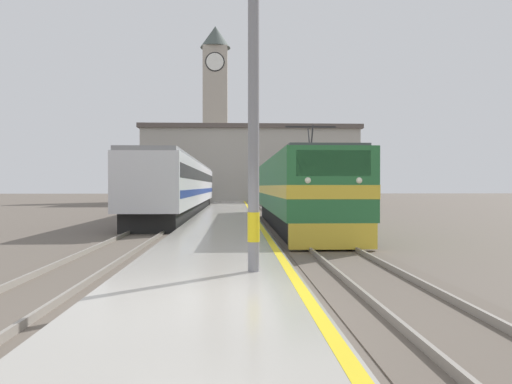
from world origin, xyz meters
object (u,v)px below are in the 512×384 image
catenary_mast (260,62)px  clock_tower (215,108)px  locomotive_train (296,191)px  passenger_train (182,187)px

catenary_mast → clock_tower: size_ratio=0.33×
locomotive_train → catenary_mast: catenary_mast is taller
passenger_train → catenary_mast: 26.26m
passenger_train → clock_tower: 37.99m
passenger_train → catenary_mast: size_ratio=3.66×
passenger_train → clock_tower: bearing=88.4°
passenger_train → clock_tower: (0.98, 36.27, 11.26)m
passenger_train → catenary_mast: catenary_mast is taller
passenger_train → catenary_mast: (4.25, -25.79, 2.54)m
locomotive_train → passenger_train: size_ratio=0.62×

